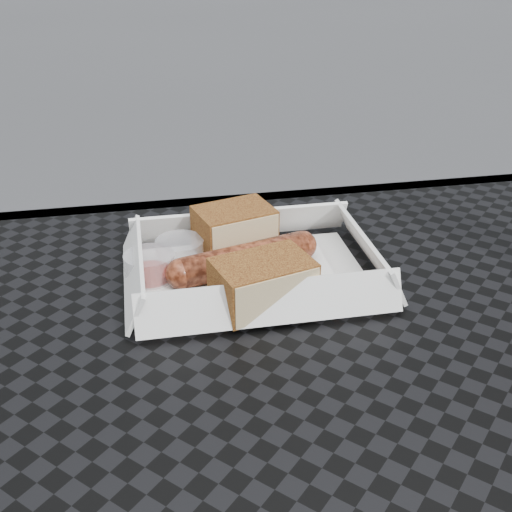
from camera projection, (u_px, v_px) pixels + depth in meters
The scene contains 9 objects.
patio_table at pixel (375, 459), 0.53m from camera, with size 0.80×0.80×0.74m.
food_tray at pixel (254, 276), 0.64m from camera, with size 0.22×0.15×0.00m, color white.
bratwurst at pixel (244, 259), 0.64m from camera, with size 0.16×0.07×0.03m.
bread_near at pixel (234, 230), 0.68m from camera, with size 0.08×0.06×0.05m, color brown.
bread_far at pixel (263, 283), 0.59m from camera, with size 0.09×0.06×0.04m, color brown.
veg_garnish at pixel (317, 292), 0.61m from camera, with size 0.03×0.03×0.00m.
napkin at pixel (251, 272), 0.65m from camera, with size 0.12×0.12×0.00m, color white.
condiment_cup_sauce at pixel (150, 268), 0.63m from camera, with size 0.05×0.05×0.03m, color maroon.
condiment_cup_empty at pixel (180, 253), 0.66m from camera, with size 0.05×0.05×0.03m, color silver.
Camera 1 is at (-0.17, -0.36, 1.07)m, focal length 45.00 mm.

